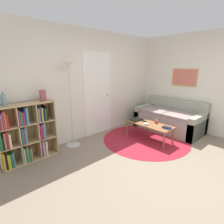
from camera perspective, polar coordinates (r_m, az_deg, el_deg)
name	(u,v)px	position (r m, az deg, el deg)	size (l,w,h in m)	color
ground_plane	(167,171)	(3.32, 17.44, -18.05)	(14.00, 14.00, 0.00)	gray
wall_back	(88,86)	(4.37, -7.79, 8.54)	(7.65, 0.11, 2.60)	silver
wall_right	(178,82)	(5.43, 20.82, 9.11)	(0.08, 5.24, 2.60)	silver
rug	(146,139)	(4.45, 10.91, -8.69)	(2.09, 2.09, 0.01)	maroon
bookshelf	(24,133)	(3.66, -26.69, -6.25)	(1.02, 0.34, 1.11)	tan
floor_lamp	(69,86)	(3.80, -13.74, 8.36)	(0.32, 0.32, 1.84)	#B7B7BC
couch	(170,119)	(5.19, 18.37, -2.29)	(0.92, 1.75, 0.84)	gray
coffee_table	(149,125)	(4.31, 12.04, -4.27)	(0.47, 1.14, 0.41)	brown
laptop	(136,120)	(4.52, 7.82, -2.46)	(0.31, 0.23, 0.02)	black
bowl	(146,124)	(4.17, 10.99, -3.92)	(0.11, 0.11, 0.05)	silver
book_stack_on_table	(167,128)	(4.07, 17.49, -4.94)	(0.12, 0.19, 0.03)	navy
cup	(156,122)	(4.35, 14.25, -3.07)	(0.08, 0.08, 0.08)	#A33D33
remote	(144,121)	(4.42, 10.53, -2.98)	(0.06, 0.17, 0.02)	black
bottle_middle	(4,100)	(3.46, -31.86, 3.29)	(0.08, 0.08, 0.24)	#6B93A3
vase_on_shelf	(43,95)	(3.62, -21.66, 5.05)	(0.12, 0.12, 0.21)	#934C47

